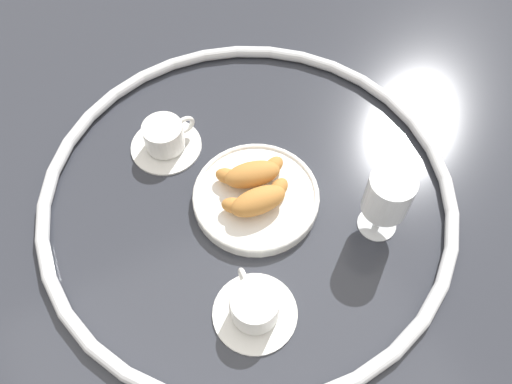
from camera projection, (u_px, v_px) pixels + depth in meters
ground_plane at (248, 197)px, 0.95m from camera, size 2.20×2.20×0.00m
table_chrome_rim at (248, 193)px, 0.94m from camera, size 0.75×0.75×0.02m
pastry_plate at (256, 197)px, 0.93m from camera, size 0.23×0.23×0.02m
croissant_large at (259, 199)px, 0.89m from camera, size 0.14×0.07×0.04m
croissant_small at (252, 174)px, 0.92m from camera, size 0.13×0.08×0.04m
coffee_cup_near at (165, 138)px, 0.99m from camera, size 0.14×0.14×0.06m
coffee_cup_far at (255, 307)px, 0.81m from camera, size 0.14×0.14×0.06m
juice_glass_left at (388, 197)px, 0.84m from camera, size 0.08×0.08×0.14m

